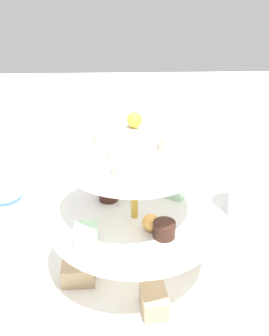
{
  "coord_description": "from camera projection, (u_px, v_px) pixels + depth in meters",
  "views": [
    {
      "loc": [
        0.02,
        0.5,
        0.44
      ],
      "look_at": [
        0.0,
        0.0,
        0.18
      ],
      "focal_mm": 44.76,
      "sensor_mm": 36.0,
      "label": 1
    }
  ],
  "objects": [
    {
      "name": "teacup_with_saucer",
      "position": [
        7.0,
        207.0,
        0.77
      ],
      "size": [
        0.09,
        0.09,
        0.05
      ],
      "color": "white",
      "rests_on": "ground_plane"
    },
    {
      "name": "water_glass_tall_right",
      "position": [
        250.0,
        185.0,
        0.76
      ],
      "size": [
        0.07,
        0.07,
        0.13
      ],
      "primitive_type": "cylinder",
      "color": "silver",
      "rests_on": "ground_plane"
    },
    {
      "name": "tiered_serving_stand",
      "position": [
        134.0,
        232.0,
        0.61
      ],
      "size": [
        0.3,
        0.3,
        0.26
      ],
      "color": "white",
      "rests_on": "ground_plane"
    },
    {
      "name": "ground_plane",
      "position": [
        134.0,
        274.0,
        0.65
      ],
      "size": [
        2.4,
        2.4,
        0.0
      ],
      "primitive_type": "plane",
      "color": "white"
    },
    {
      "name": "butter_knife_right",
      "position": [
        107.0,
        176.0,
        0.92
      ],
      "size": [
        0.17,
        0.04,
        0.0
      ],
      "primitive_type": "cube",
      "rotation": [
        0.0,
        0.0,
        6.47
      ],
      "color": "silver",
      "rests_on": "ground_plane"
    }
  ]
}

